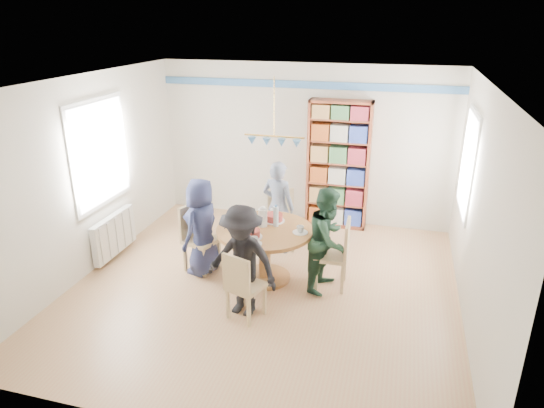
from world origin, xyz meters
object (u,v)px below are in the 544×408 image
(chair_left, at_px, (197,234))
(bookshelf, at_px, (338,166))
(person_right, at_px, (328,239))
(person_far, at_px, (278,207))
(chair_right, at_px, (338,251))
(chair_far, at_px, (281,216))
(chair_near, at_px, (242,284))
(person_near, at_px, (242,261))
(radiator, at_px, (114,235))
(dining_table, at_px, (265,242))
(person_left, at_px, (202,227))

(chair_left, height_order, bookshelf, bookshelf)
(person_right, distance_m, person_far, 1.28)
(chair_right, distance_m, chair_far, 1.44)
(chair_near, xyz_separation_m, person_near, (-0.04, 0.14, 0.22))
(radiator, height_order, chair_right, chair_right)
(person_right, bearing_deg, person_far, 57.70)
(dining_table, height_order, chair_left, chair_left)
(person_far, relative_size, bookshelf, 0.66)
(dining_table, bearing_deg, chair_left, 177.86)
(chair_far, bearing_deg, chair_near, -88.55)
(chair_near, height_order, person_far, person_far)
(chair_right, relative_size, person_far, 0.67)
(person_left, bearing_deg, person_right, 102.79)
(person_right, xyz_separation_m, person_far, (-0.90, 0.90, 0.01))
(chair_right, distance_m, person_left, 1.88)
(person_right, distance_m, bookshelf, 2.14)
(chair_near, bearing_deg, chair_right, 47.12)
(chair_left, bearing_deg, person_far, 42.01)
(chair_left, bearing_deg, person_right, -1.20)
(dining_table, bearing_deg, person_right, -0.09)
(bookshelf, bearing_deg, chair_far, -124.17)
(chair_right, height_order, chair_far, chair_right)
(chair_near, relative_size, person_right, 0.62)
(chair_far, xyz_separation_m, chair_near, (0.05, -2.05, -0.02))
(chair_left, bearing_deg, dining_table, -2.14)
(chair_right, distance_m, person_near, 1.37)
(chair_far, relative_size, person_right, 0.65)
(person_far, bearing_deg, bookshelf, -107.07)
(bookshelf, bearing_deg, chair_near, -102.00)
(chair_far, xyz_separation_m, person_far, (-0.01, -0.15, 0.21))
(chair_right, distance_m, chair_near, 1.43)
(dining_table, height_order, chair_far, chair_far)
(radiator, bearing_deg, chair_right, -0.25)
(radiator, xyz_separation_m, chair_far, (2.32, 0.99, 0.15))
(person_left, bearing_deg, person_near, 57.88)
(person_right, bearing_deg, chair_near, 152.66)
(chair_near, height_order, person_near, person_near)
(person_left, distance_m, person_far, 1.26)
(chair_left, distance_m, bookshelf, 2.71)
(person_far, bearing_deg, person_near, 104.63)
(radiator, bearing_deg, person_near, -21.56)
(chair_right, height_order, bookshelf, bookshelf)
(person_right, xyz_separation_m, person_near, (-0.88, -0.86, 0.00))
(chair_right, distance_m, person_far, 1.35)
(dining_table, height_order, person_far, person_far)
(radiator, distance_m, chair_left, 1.36)
(chair_right, height_order, person_left, person_left)
(person_far, bearing_deg, radiator, 33.98)
(person_left, relative_size, person_far, 0.97)
(dining_table, xyz_separation_m, chair_left, (-1.01, 0.04, -0.03))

